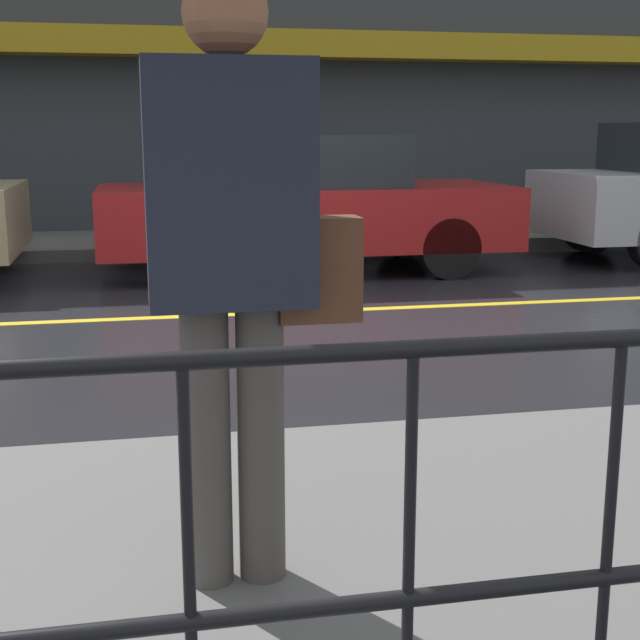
# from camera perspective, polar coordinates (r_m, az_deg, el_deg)

# --- Properties ---
(ground_plane) EXTENTS (80.00, 80.00, 0.00)m
(ground_plane) POSITION_cam_1_polar(r_m,az_deg,el_deg) (7.36, -2.50, 0.46)
(ground_plane) COLOR black
(sidewalk_near) EXTENTS (28.00, 2.52, 0.15)m
(sidewalk_near) POSITION_cam_1_polar(r_m,az_deg,el_deg) (3.13, 11.45, -14.83)
(sidewalk_near) COLOR #60605E
(sidewalk_near) RESTS_ON ground_plane
(sidewalk_far) EXTENTS (28.00, 2.05, 0.15)m
(sidewalk_far) POSITION_cam_1_polar(r_m,az_deg,el_deg) (11.59, -5.94, 5.02)
(sidewalk_far) COLOR #60605E
(sidewalk_far) RESTS_ON ground_plane
(lane_marking) EXTENTS (25.20, 0.12, 0.01)m
(lane_marking) POSITION_cam_1_polar(r_m,az_deg,el_deg) (7.36, -2.50, 0.49)
(lane_marking) COLOR gold
(lane_marking) RESTS_ON ground_plane
(building_storefront) EXTENTS (28.00, 0.85, 6.19)m
(building_storefront) POSITION_cam_1_polar(r_m,az_deg,el_deg) (12.75, -6.80, 19.11)
(building_storefront) COLOR #383D42
(building_storefront) RESTS_ON ground_plane
(pedestrian) EXTENTS (0.96, 0.96, 2.15)m
(pedestrian) POSITION_cam_1_polar(r_m,az_deg,el_deg) (2.52, -5.93, 18.66)
(pedestrian) COLOR #4C4742
(pedestrian) RESTS_ON sidewalk_near
(car_red) EXTENTS (4.29, 1.78, 1.43)m
(car_red) POSITION_cam_1_polar(r_m,az_deg,el_deg) (9.48, -1.21, 7.51)
(car_red) COLOR maroon
(car_red) RESTS_ON ground_plane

